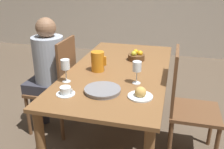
% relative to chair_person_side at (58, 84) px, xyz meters
% --- Properties ---
extents(ground_plane, '(20.00, 20.00, 0.00)m').
position_rel_chair_person_side_xyz_m(ground_plane, '(0.63, 0.04, -0.52)').
color(ground_plane, brown).
extents(dining_table, '(0.90, 1.76, 0.74)m').
position_rel_chair_person_side_xyz_m(dining_table, '(0.63, 0.04, 0.12)').
color(dining_table, brown).
rests_on(dining_table, ground_plane).
extents(chair_person_side, '(0.42, 0.42, 0.99)m').
position_rel_chair_person_side_xyz_m(chair_person_side, '(0.00, 0.00, 0.00)').
color(chair_person_side, brown).
rests_on(chair_person_side, ground_plane).
extents(chair_opposite, '(0.42, 0.42, 0.99)m').
position_rel_chair_person_side_xyz_m(chair_opposite, '(1.26, -0.08, 0.00)').
color(chair_opposite, brown).
rests_on(chair_opposite, ground_plane).
extents(person_seated, '(0.39, 0.41, 1.19)m').
position_rel_chair_person_side_xyz_m(person_seated, '(-0.09, -0.02, 0.19)').
color(person_seated, '#33333D').
rests_on(person_seated, ground_plane).
extents(red_pitcher, '(0.15, 0.12, 0.18)m').
position_rel_chair_person_side_xyz_m(red_pitcher, '(0.45, -0.05, 0.31)').
color(red_pitcher, orange).
rests_on(red_pitcher, dining_table).
extents(wine_glass_water, '(0.07, 0.07, 0.19)m').
position_rel_chair_person_side_xyz_m(wine_glass_water, '(0.84, -0.24, 0.35)').
color(wine_glass_water, white).
rests_on(wine_glass_water, dining_table).
extents(wine_glass_juice, '(0.07, 0.07, 0.19)m').
position_rel_chair_person_side_xyz_m(wine_glass_juice, '(0.27, -0.36, 0.35)').
color(wine_glass_juice, white).
rests_on(wine_glass_juice, dining_table).
extents(teacup_near_person, '(0.14, 0.14, 0.06)m').
position_rel_chair_person_side_xyz_m(teacup_near_person, '(0.36, -0.57, 0.24)').
color(teacup_near_person, silver).
rests_on(teacup_near_person, dining_table).
extents(serving_tray, '(0.28, 0.28, 0.03)m').
position_rel_chair_person_side_xyz_m(serving_tray, '(0.62, -0.47, 0.23)').
color(serving_tray, gray).
rests_on(serving_tray, dining_table).
extents(bread_plate, '(0.18, 0.18, 0.08)m').
position_rel_chair_person_side_xyz_m(bread_plate, '(0.90, -0.48, 0.24)').
color(bread_plate, silver).
rests_on(bread_plate, dining_table).
extents(fruit_bowl, '(0.17, 0.17, 0.10)m').
position_rel_chair_person_side_xyz_m(fruit_bowl, '(0.74, 0.34, 0.25)').
color(fruit_bowl, brown).
rests_on(fruit_bowl, dining_table).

